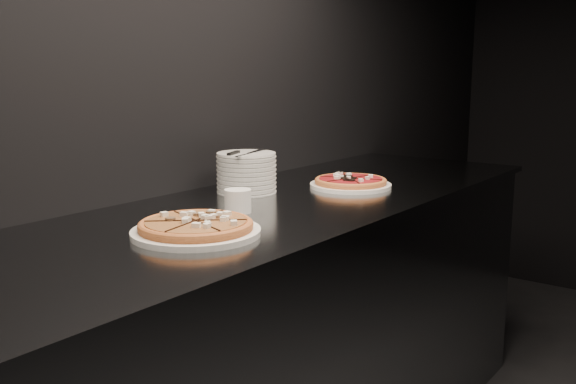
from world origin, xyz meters
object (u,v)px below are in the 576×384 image
Objects in this scene: counter at (280,340)px; pizza_mushroom at (196,227)px; pizza_tomato at (351,182)px; cutlery at (245,152)px; plate_stack at (246,172)px; ramekin at (238,200)px.

pizza_mushroom is at bearing -79.44° from counter.
pizza_tomato is 1.49× the size of cutlery.
pizza_mushroom is at bearing -87.21° from pizza_tomato.
plate_stack is at bearing 99.65° from cutlery.
ramekin reaches higher than counter.
pizza_tomato is (0.04, 0.35, 0.48)m from counter.
pizza_mushroom is 1.16× the size of pizza_tomato.
counter is at bearing 100.56° from pizza_mushroom.
pizza_tomato is 0.54m from ramekin.
plate_stack reaches higher than counter.
pizza_tomato is at bearing 82.83° from counter.
counter is at bearing 88.74° from ramekin.
plate_stack reaches higher than pizza_tomato.
pizza_mushroom is 0.58m from cutlery.
counter is 7.75× the size of pizza_tomato.
counter is 0.63m from cutlery.
pizza_mushroom is at bearing -79.79° from cutlery.
cutlery is (-0.27, 0.50, 0.12)m from pizza_mushroom.
cutlery is 0.32m from ramekin.
ramekin is at bearing -91.26° from counter.
plate_stack reaches higher than ramekin.
cutlery is at bearing -62.38° from plate_stack.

